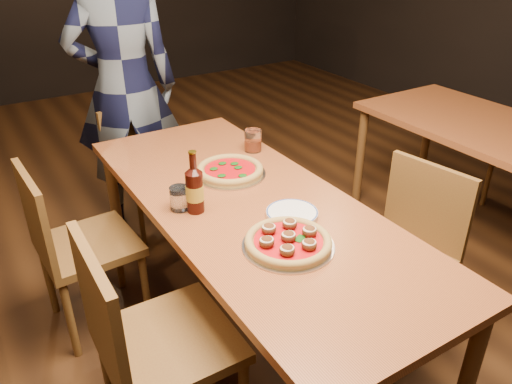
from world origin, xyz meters
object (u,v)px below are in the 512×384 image
pizza_meatball (288,241)px  pizza_margherita (230,170)px  chair_main_sw (89,243)px  chair_end (147,170)px  amber_glass (253,140)px  chair_main_nw (169,340)px  beer_bottle (195,191)px  table_main (250,216)px  plate_stack (292,214)px  diner (124,88)px  chair_main_e (397,258)px  water_glass (180,198)px

pizza_meatball → pizza_margherita: size_ratio=1.01×
chair_main_sw → chair_end: bearing=-41.7°
chair_end → amber_glass: size_ratio=7.43×
chair_main_nw → beer_bottle: 0.59m
chair_main_nw → pizza_margherita: size_ratio=2.88×
pizza_margherita → table_main: bearing=-101.6°
chair_end → beer_bottle: beer_bottle is taller
chair_main_sw → chair_end: 0.89m
table_main → plate_stack: bearing=-65.9°
amber_glass → diner: (-0.37, 0.91, 0.11)m
chair_main_nw → chair_end: 1.59m
chair_main_nw → chair_main_e: (1.11, -0.04, -0.04)m
chair_main_nw → beer_bottle: bearing=-39.0°
chair_end → amber_glass: bearing=-74.6°
pizza_meatball → diner: (-0.01, 1.74, 0.14)m
pizza_meatball → beer_bottle: size_ratio=1.31×
pizza_margherita → diner: 1.12m
chair_main_nw → pizza_margherita: bearing=-44.4°
chair_main_sw → chair_main_e: (1.17, -0.86, -0.01)m
table_main → amber_glass: (0.30, 0.46, 0.13)m
chair_main_e → water_glass: bearing=-127.8°
pizza_meatball → chair_main_e: bearing=0.6°
table_main → chair_main_nw: chair_main_nw is taller
water_glass → diner: diner is taller
pizza_margherita → amber_glass: (0.24, 0.19, 0.03)m
pizza_meatball → diner: bearing=90.4°
chair_main_nw → chair_end: bearing=-17.4°
water_glass → amber_glass: (0.58, 0.36, 0.01)m
diner → chair_main_sw: bearing=73.5°
plate_stack → water_glass: water_glass is taller
table_main → chair_end: chair_end is taller
chair_main_nw → pizza_meatball: (0.48, -0.05, 0.28)m
chair_main_sw → diner: bearing=-34.3°
table_main → plate_stack: (0.09, -0.19, 0.08)m
amber_glass → chair_main_e: bearing=-71.7°
chair_end → water_glass: water_glass is taller
chair_main_nw → water_glass: (0.26, 0.42, 0.31)m
chair_main_e → amber_glass: (-0.27, 0.82, 0.35)m
beer_bottle → amber_glass: 0.67m
chair_main_nw → water_glass: 0.58m
chair_main_e → water_glass: 1.03m
table_main → beer_bottle: bearing=167.4°
pizza_margherita → diner: bearing=96.5°
chair_main_e → amber_glass: size_ratio=8.01×
chair_main_sw → beer_bottle: 0.70m
plate_stack → chair_end: bearing=95.4°
chair_end → beer_bottle: 1.23m
plate_stack → amber_glass: (0.21, 0.65, 0.05)m
chair_main_e → beer_bottle: bearing=-126.5°
pizza_margherita → water_glass: size_ratio=3.37×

